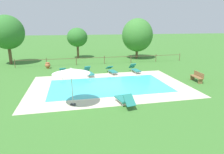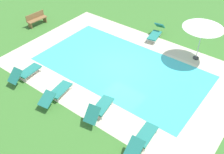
% 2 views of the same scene
% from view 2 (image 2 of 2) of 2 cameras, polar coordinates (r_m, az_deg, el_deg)
% --- Properties ---
extents(ground_plane, '(160.00, 160.00, 0.00)m').
position_cam_2_polar(ground_plane, '(15.41, 1.98, 2.05)').
color(ground_plane, '#3D752D').
extents(pool_deck_paving, '(12.93, 8.49, 0.01)m').
position_cam_2_polar(pool_deck_paving, '(15.40, 1.98, 2.06)').
color(pool_deck_paving, beige).
rests_on(pool_deck_paving, ground).
extents(swimming_pool_water, '(9.71, 5.26, 0.01)m').
position_cam_2_polar(swimming_pool_water, '(15.40, 1.98, 2.06)').
color(swimming_pool_water, '#42CCD6').
rests_on(swimming_pool_water, ground).
extents(pool_coping_rim, '(10.19, 5.74, 0.01)m').
position_cam_2_polar(pool_coping_rim, '(15.40, 1.98, 2.08)').
color(pool_coping_rim, beige).
rests_on(pool_coping_rim, ground).
extents(sun_lounger_north_near_steps, '(0.77, 2.00, 0.90)m').
position_cam_2_polar(sun_lounger_north_near_steps, '(15.18, -18.04, 0.97)').
color(sun_lounger_north_near_steps, '#237A70').
rests_on(sun_lounger_north_near_steps, ground).
extents(sun_lounger_north_mid, '(0.93, 2.01, 0.92)m').
position_cam_2_polar(sun_lounger_north_mid, '(12.43, -2.65, -6.67)').
color(sun_lounger_north_mid, '#237A70').
rests_on(sun_lounger_north_mid, ground).
extents(sun_lounger_north_far, '(0.91, 2.13, 0.72)m').
position_cam_2_polar(sun_lounger_north_far, '(13.52, -11.78, -3.23)').
color(sun_lounger_north_far, '#237A70').
rests_on(sun_lounger_north_far, ground).
extents(sun_lounger_north_end, '(0.94, 2.04, 0.88)m').
position_cam_2_polar(sun_lounger_north_end, '(18.25, 9.40, 9.37)').
color(sun_lounger_north_end, '#237A70').
rests_on(sun_lounger_north_end, ground).
extents(sun_lounger_south_near_corner, '(0.76, 2.07, 0.80)m').
position_cam_2_polar(sun_lounger_south_near_corner, '(11.37, 6.58, -12.95)').
color(sun_lounger_south_near_corner, '#237A70').
rests_on(sun_lounger_south_near_corner, ground).
extents(patio_umbrella_open_foreground, '(2.31, 2.31, 2.44)m').
position_cam_2_polar(patio_umbrella_open_foreground, '(15.79, 19.05, 10.39)').
color(patio_umbrella_open_foreground, '#383838').
rests_on(patio_umbrella_open_foreground, ground).
extents(wooden_bench_lawn_side, '(0.55, 1.53, 0.87)m').
position_cam_2_polar(wooden_bench_lawn_side, '(20.33, -15.90, 11.93)').
color(wooden_bench_lawn_side, olive).
rests_on(wooden_bench_lawn_side, ground).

